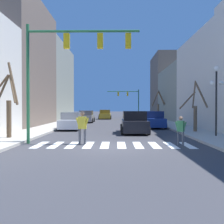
{
  "coord_description": "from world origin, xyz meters",
  "views": [
    {
      "loc": [
        0.15,
        -13.37,
        2.06
      ],
      "look_at": [
        -0.44,
        25.56,
        1.38
      ],
      "focal_mm": 42.0,
      "sensor_mm": 36.0,
      "label": 1
    }
  ],
  "objects_px": {
    "car_at_intersection": "(86,117)",
    "car_parked_right_mid": "(153,120)",
    "pedestrian_crossing_street": "(82,125)",
    "street_tree_right_mid": "(159,105)",
    "car_driving_away_lane": "(134,123)",
    "street_tree_left_near": "(8,104)",
    "street_lamp_right_corner": "(216,87)",
    "street_tree_left_mid": "(195,109)",
    "traffic_signal_far": "(129,97)",
    "car_parked_left_far": "(105,115)",
    "car_parked_right_far": "(72,121)",
    "pedestrian_on_left_sidewalk": "(181,128)",
    "traffic_signal_near": "(68,56)"
  },
  "relations": [
    {
      "from": "pedestrian_crossing_street",
      "to": "street_tree_left_near",
      "type": "height_order",
      "value": "street_tree_left_near"
    },
    {
      "from": "car_driving_away_lane",
      "to": "street_tree_right_mid",
      "type": "height_order",
      "value": "street_tree_right_mid"
    },
    {
      "from": "street_lamp_right_corner",
      "to": "car_driving_away_lane",
      "type": "distance_m",
      "value": 6.76
    },
    {
      "from": "traffic_signal_far",
      "to": "pedestrian_on_left_sidewalk",
      "type": "relative_size",
      "value": 4.19
    },
    {
      "from": "traffic_signal_far",
      "to": "traffic_signal_near",
      "type": "bearing_deg",
      "value": -97.87
    },
    {
      "from": "pedestrian_on_left_sidewalk",
      "to": "street_tree_left_mid",
      "type": "height_order",
      "value": "street_tree_left_mid"
    },
    {
      "from": "car_parked_left_far",
      "to": "street_tree_left_mid",
      "type": "height_order",
      "value": "street_tree_left_mid"
    },
    {
      "from": "car_parked_left_far",
      "to": "pedestrian_on_left_sidewalk",
      "type": "relative_size",
      "value": 2.64
    },
    {
      "from": "street_lamp_right_corner",
      "to": "street_tree_left_near",
      "type": "relative_size",
      "value": 0.98
    },
    {
      "from": "car_parked_right_mid",
      "to": "car_parked_right_far",
      "type": "height_order",
      "value": "car_parked_right_mid"
    },
    {
      "from": "street_tree_right_mid",
      "to": "car_parked_right_far",
      "type": "bearing_deg",
      "value": -122.4
    },
    {
      "from": "car_at_intersection",
      "to": "street_tree_left_near",
      "type": "distance_m",
      "value": 19.65
    },
    {
      "from": "pedestrian_crossing_street",
      "to": "street_tree_right_mid",
      "type": "bearing_deg",
      "value": 87.53
    },
    {
      "from": "street_lamp_right_corner",
      "to": "street_tree_left_mid",
      "type": "height_order",
      "value": "street_lamp_right_corner"
    },
    {
      "from": "traffic_signal_near",
      "to": "street_tree_left_mid",
      "type": "distance_m",
      "value": 11.44
    },
    {
      "from": "pedestrian_on_left_sidewalk",
      "to": "street_tree_left_mid",
      "type": "distance_m",
      "value": 7.33
    },
    {
      "from": "street_lamp_right_corner",
      "to": "street_tree_left_near",
      "type": "xyz_separation_m",
      "value": [
        -13.59,
        -1.24,
        -1.16
      ]
    },
    {
      "from": "car_at_intersection",
      "to": "car_parked_right_far",
      "type": "relative_size",
      "value": 0.97
    },
    {
      "from": "car_parked_left_far",
      "to": "pedestrian_crossing_street",
      "type": "height_order",
      "value": "pedestrian_crossing_street"
    },
    {
      "from": "car_parked_right_mid",
      "to": "pedestrian_crossing_street",
      "type": "distance_m",
      "value": 13.03
    },
    {
      "from": "car_driving_away_lane",
      "to": "pedestrian_crossing_street",
      "type": "xyz_separation_m",
      "value": [
        -3.35,
        -6.42,
        0.26
      ]
    },
    {
      "from": "car_parked_left_far",
      "to": "pedestrian_on_left_sidewalk",
      "type": "bearing_deg",
      "value": 9.73
    },
    {
      "from": "traffic_signal_far",
      "to": "car_at_intersection",
      "type": "height_order",
      "value": "traffic_signal_far"
    },
    {
      "from": "street_tree_left_mid",
      "to": "street_tree_left_near",
      "type": "bearing_deg",
      "value": -160.92
    },
    {
      "from": "street_tree_right_mid",
      "to": "car_parked_left_far",
      "type": "bearing_deg",
      "value": 152.79
    },
    {
      "from": "car_parked_left_far",
      "to": "street_tree_right_mid",
      "type": "distance_m",
      "value": 9.98
    },
    {
      "from": "car_at_intersection",
      "to": "street_tree_left_mid",
      "type": "bearing_deg",
      "value": -144.86
    },
    {
      "from": "pedestrian_on_left_sidewalk",
      "to": "street_tree_left_mid",
      "type": "relative_size",
      "value": 0.39
    },
    {
      "from": "street_tree_right_mid",
      "to": "pedestrian_on_left_sidewalk",
      "type": "bearing_deg",
      "value": -96.9
    },
    {
      "from": "car_parked_right_far",
      "to": "pedestrian_crossing_street",
      "type": "distance_m",
      "value": 10.05
    },
    {
      "from": "car_driving_away_lane",
      "to": "street_lamp_right_corner",
      "type": "bearing_deg",
      "value": -122.16
    },
    {
      "from": "street_tree_right_mid",
      "to": "car_parked_right_mid",
      "type": "bearing_deg",
      "value": -101.44
    },
    {
      "from": "car_parked_right_far",
      "to": "street_tree_left_near",
      "type": "height_order",
      "value": "street_tree_left_near"
    },
    {
      "from": "car_parked_right_mid",
      "to": "street_tree_right_mid",
      "type": "xyz_separation_m",
      "value": [
        3.1,
        15.31,
        1.58
      ]
    },
    {
      "from": "car_parked_right_far",
      "to": "street_tree_left_near",
      "type": "xyz_separation_m",
      "value": [
        -2.74,
        -7.93,
        1.53
      ]
    },
    {
      "from": "pedestrian_on_left_sidewalk",
      "to": "street_tree_left_near",
      "type": "xyz_separation_m",
      "value": [
        -10.38,
        2.13,
        1.36
      ]
    },
    {
      "from": "car_parked_right_mid",
      "to": "car_driving_away_lane",
      "type": "height_order",
      "value": "car_driving_away_lane"
    },
    {
      "from": "pedestrian_crossing_street",
      "to": "street_tree_left_near",
      "type": "relative_size",
      "value": 0.38
    },
    {
      "from": "car_parked_right_mid",
      "to": "pedestrian_on_left_sidewalk",
      "type": "height_order",
      "value": "car_parked_right_mid"
    },
    {
      "from": "car_parked_right_mid",
      "to": "car_driving_away_lane",
      "type": "xyz_separation_m",
      "value": [
        -2.27,
        -5.32,
        0.03
      ]
    },
    {
      "from": "car_driving_away_lane",
      "to": "street_tree_left_near",
      "type": "distance_m",
      "value": 9.6
    },
    {
      "from": "street_lamp_right_corner",
      "to": "street_tree_left_near",
      "type": "height_order",
      "value": "street_tree_left_near"
    },
    {
      "from": "car_parked_right_far",
      "to": "street_tree_left_near",
      "type": "relative_size",
      "value": 1.0
    },
    {
      "from": "traffic_signal_far",
      "to": "car_driving_away_lane",
      "type": "distance_m",
      "value": 33.61
    },
    {
      "from": "car_parked_left_far",
      "to": "car_driving_away_lane",
      "type": "relative_size",
      "value": 0.87
    },
    {
      "from": "street_tree_left_mid",
      "to": "street_tree_left_near",
      "type": "distance_m",
      "value": 13.98
    },
    {
      "from": "car_at_intersection",
      "to": "car_parked_right_mid",
      "type": "bearing_deg",
      "value": -140.6
    },
    {
      "from": "car_parked_right_mid",
      "to": "car_driving_away_lane",
      "type": "distance_m",
      "value": 5.79
    },
    {
      "from": "car_parked_left_far",
      "to": "street_tree_left_near",
      "type": "bearing_deg",
      "value": -9.42
    },
    {
      "from": "street_tree_left_mid",
      "to": "street_tree_left_near",
      "type": "relative_size",
      "value": 0.85
    }
  ]
}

